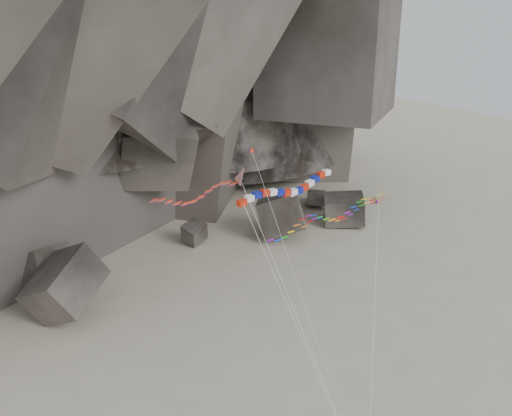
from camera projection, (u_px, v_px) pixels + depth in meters
ground at (307, 407)px, 55.36m from camera, size 260.00×260.00×0.00m
boulder_field at (125, 271)px, 76.26m from camera, size 75.08×18.41×9.49m
delta_kite at (194, 194)px, 43.16m from camera, size 10.17×14.86×23.36m
banner_kite at (288, 190)px, 49.78m from camera, size 11.11×15.28×20.71m
parafoil_kite at (323, 218)px, 49.09m from camera, size 13.67×11.78×18.89m
pennant_kite at (284, 244)px, 45.86m from camera, size 0.51×14.79×24.33m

